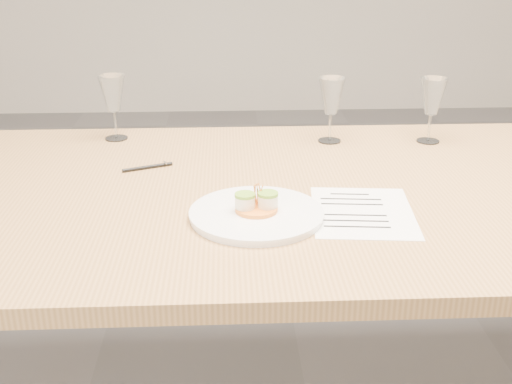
{
  "coord_description": "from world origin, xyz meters",
  "views": [
    {
      "loc": [
        -0.23,
        -1.39,
        1.31
      ],
      "look_at": [
        -0.17,
        -0.15,
        0.8
      ],
      "focal_mm": 45.0,
      "sensor_mm": 36.0,
      "label": 1
    }
  ],
  "objects_px": {
    "dinner_plate": "(257,213)",
    "wine_glass_1": "(331,97)",
    "wine_glass_0": "(113,95)",
    "ballpoint_pen": "(148,167)",
    "wine_glass_2": "(432,98)",
    "recipe_sheet": "(362,212)",
    "dining_table": "(324,213)"
  },
  "relations": [
    {
      "from": "dinner_plate",
      "to": "wine_glass_1",
      "type": "height_order",
      "value": "wine_glass_1"
    },
    {
      "from": "dinner_plate",
      "to": "wine_glass_0",
      "type": "height_order",
      "value": "wine_glass_0"
    },
    {
      "from": "ballpoint_pen",
      "to": "wine_glass_0",
      "type": "bearing_deg",
      "value": 92.33
    },
    {
      "from": "ballpoint_pen",
      "to": "wine_glass_2",
      "type": "relative_size",
      "value": 0.67
    },
    {
      "from": "ballpoint_pen",
      "to": "wine_glass_0",
      "type": "relative_size",
      "value": 0.67
    },
    {
      "from": "ballpoint_pen",
      "to": "wine_glass_2",
      "type": "distance_m",
      "value": 0.8
    },
    {
      "from": "dinner_plate",
      "to": "ballpoint_pen",
      "type": "bearing_deg",
      "value": 129.93
    },
    {
      "from": "recipe_sheet",
      "to": "dinner_plate",
      "type": "bearing_deg",
      "value": -170.09
    },
    {
      "from": "wine_glass_1",
      "to": "wine_glass_2",
      "type": "distance_m",
      "value": 0.28
    },
    {
      "from": "dining_table",
      "to": "ballpoint_pen",
      "type": "height_order",
      "value": "ballpoint_pen"
    },
    {
      "from": "dinner_plate",
      "to": "ballpoint_pen",
      "type": "height_order",
      "value": "dinner_plate"
    },
    {
      "from": "dining_table",
      "to": "wine_glass_2",
      "type": "bearing_deg",
      "value": 43.65
    },
    {
      "from": "wine_glass_1",
      "to": "dinner_plate",
      "type": "bearing_deg",
      "value": -114.35
    },
    {
      "from": "dinner_plate",
      "to": "wine_glass_2",
      "type": "height_order",
      "value": "wine_glass_2"
    },
    {
      "from": "wine_glass_0",
      "to": "wine_glass_2",
      "type": "height_order",
      "value": "wine_glass_0"
    },
    {
      "from": "dinner_plate",
      "to": "recipe_sheet",
      "type": "distance_m",
      "value": 0.23
    },
    {
      "from": "dinner_plate",
      "to": "recipe_sheet",
      "type": "relative_size",
      "value": 0.98
    },
    {
      "from": "dinner_plate",
      "to": "wine_glass_0",
      "type": "distance_m",
      "value": 0.69
    },
    {
      "from": "wine_glass_0",
      "to": "wine_glass_1",
      "type": "distance_m",
      "value": 0.61
    },
    {
      "from": "dining_table",
      "to": "wine_glass_2",
      "type": "relative_size",
      "value": 13.15
    },
    {
      "from": "wine_glass_0",
      "to": "wine_glass_2",
      "type": "bearing_deg",
      "value": -4.44
    },
    {
      "from": "wine_glass_2",
      "to": "wine_glass_0",
      "type": "bearing_deg",
      "value": 175.56
    },
    {
      "from": "dining_table",
      "to": "ballpoint_pen",
      "type": "relative_size",
      "value": 19.53
    },
    {
      "from": "wine_glass_1",
      "to": "recipe_sheet",
      "type": "bearing_deg",
      "value": -90.65
    },
    {
      "from": "dining_table",
      "to": "wine_glass_1",
      "type": "relative_size",
      "value": 13.11
    },
    {
      "from": "wine_glass_0",
      "to": "wine_glass_2",
      "type": "relative_size",
      "value": 1.01
    },
    {
      "from": "dining_table",
      "to": "wine_glass_2",
      "type": "distance_m",
      "value": 0.51
    },
    {
      "from": "dinner_plate",
      "to": "recipe_sheet",
      "type": "bearing_deg",
      "value": 4.52
    },
    {
      "from": "ballpoint_pen",
      "to": "wine_glass_1",
      "type": "distance_m",
      "value": 0.55
    },
    {
      "from": "dining_table",
      "to": "recipe_sheet",
      "type": "relative_size",
      "value": 8.32
    },
    {
      "from": "dinner_plate",
      "to": "wine_glass_0",
      "type": "xyz_separation_m",
      "value": [
        -0.38,
        0.57,
        0.12
      ]
    },
    {
      "from": "dinner_plate",
      "to": "recipe_sheet",
      "type": "xyz_separation_m",
      "value": [
        0.23,
        0.02,
        -0.01
      ]
    }
  ]
}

